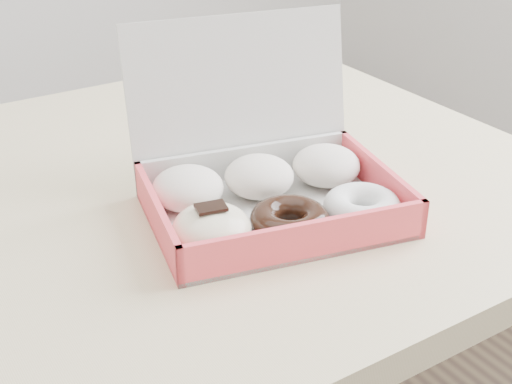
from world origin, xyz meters
TOP-DOWN VIEW (x-y plane):
  - table at (0.00, 0.00)m, footprint 1.20×0.80m
  - donut_box at (0.17, -0.13)m, footprint 0.33×0.30m

SIDE VIEW (x-z plane):
  - table at x=0.00m, z-range 0.30..1.05m
  - donut_box at x=0.17m, z-range 0.68..0.89m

